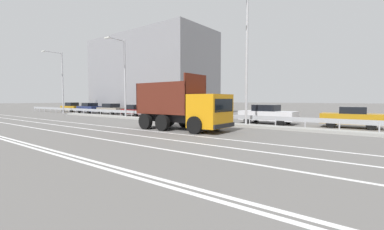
{
  "coord_description": "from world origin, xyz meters",
  "views": [
    {
      "loc": [
        15.05,
        -14.73,
        2.0
      ],
      "look_at": [
        3.18,
        0.46,
        0.85
      ],
      "focal_mm": 24.0,
      "sensor_mm": 36.0,
      "label": 1
    }
  ],
  "objects_px": {
    "median_road_sign": "(195,110)",
    "street_lamp_0": "(61,79)",
    "street_lamp_1": "(124,74)",
    "parked_car_6": "(267,114)",
    "dump_truck": "(191,111)",
    "parked_car_0": "(72,107)",
    "parked_car_5": "(208,112)",
    "parked_car_7": "(351,117)",
    "parked_car_3": "(135,110)",
    "street_lamp_2": "(246,57)",
    "parked_car_1": "(89,108)",
    "parked_car_2": "(111,109)",
    "parked_car_4": "(166,111)"
  },
  "relations": [
    {
      "from": "median_road_sign",
      "to": "street_lamp_0",
      "type": "distance_m",
      "value": 23.97
    },
    {
      "from": "street_lamp_1",
      "to": "parked_car_6",
      "type": "height_order",
      "value": "street_lamp_1"
    },
    {
      "from": "dump_truck",
      "to": "parked_car_0",
      "type": "xyz_separation_m",
      "value": [
        -31.93,
        8.32,
        -0.49
      ]
    },
    {
      "from": "parked_car_5",
      "to": "parked_car_7",
      "type": "bearing_deg",
      "value": -87.18
    },
    {
      "from": "parked_car_0",
      "to": "dump_truck",
      "type": "bearing_deg",
      "value": -108.89
    },
    {
      "from": "parked_car_3",
      "to": "parked_car_7",
      "type": "xyz_separation_m",
      "value": [
        23.17,
        0.34,
        0.07
      ]
    },
    {
      "from": "median_road_sign",
      "to": "street_lamp_2",
      "type": "bearing_deg",
      "value": 0.03
    },
    {
      "from": "parked_car_6",
      "to": "median_road_sign",
      "type": "bearing_deg",
      "value": -55.3
    },
    {
      "from": "parked_car_6",
      "to": "parked_car_0",
      "type": "bearing_deg",
      "value": -90.26
    },
    {
      "from": "parked_car_1",
      "to": "parked_car_2",
      "type": "distance_m",
      "value": 5.08
    },
    {
      "from": "parked_car_1",
      "to": "parked_car_2",
      "type": "height_order",
      "value": "parked_car_1"
    },
    {
      "from": "parked_car_0",
      "to": "parked_car_6",
      "type": "bearing_deg",
      "value": -95.21
    },
    {
      "from": "parked_car_2",
      "to": "parked_car_4",
      "type": "xyz_separation_m",
      "value": [
        11.03,
        -0.48,
        0.05
      ]
    },
    {
      "from": "street_lamp_0",
      "to": "parked_car_3",
      "type": "relative_size",
      "value": 2.12
    },
    {
      "from": "dump_truck",
      "to": "parked_car_7",
      "type": "distance_m",
      "value": 11.53
    },
    {
      "from": "parked_car_1",
      "to": "parked_car_5",
      "type": "bearing_deg",
      "value": -86.84
    },
    {
      "from": "parked_car_7",
      "to": "parked_car_5",
      "type": "bearing_deg",
      "value": 87.74
    },
    {
      "from": "median_road_sign",
      "to": "parked_car_0",
      "type": "height_order",
      "value": "median_road_sign"
    },
    {
      "from": "parked_car_7",
      "to": "street_lamp_0",
      "type": "bearing_deg",
      "value": 93.25
    },
    {
      "from": "street_lamp_2",
      "to": "parked_car_4",
      "type": "distance_m",
      "value": 12.86
    },
    {
      "from": "street_lamp_2",
      "to": "parked_car_1",
      "type": "xyz_separation_m",
      "value": [
        -27.65,
        3.67,
        -4.39
      ]
    },
    {
      "from": "parked_car_3",
      "to": "parked_car_7",
      "type": "relative_size",
      "value": 1.05
    },
    {
      "from": "median_road_sign",
      "to": "parked_car_4",
      "type": "xyz_separation_m",
      "value": [
        -6.84,
        3.58,
        -0.36
      ]
    },
    {
      "from": "parked_car_2",
      "to": "parked_car_6",
      "type": "bearing_deg",
      "value": 85.62
    },
    {
      "from": "dump_truck",
      "to": "parked_car_6",
      "type": "xyz_separation_m",
      "value": [
        2.06,
        7.77,
        -0.46
      ]
    },
    {
      "from": "parked_car_2",
      "to": "parked_car_5",
      "type": "distance_m",
      "value": 16.68
    },
    {
      "from": "street_lamp_1",
      "to": "parked_car_4",
      "type": "bearing_deg",
      "value": 54.95
    },
    {
      "from": "street_lamp_1",
      "to": "parked_car_6",
      "type": "distance_m",
      "value": 15.46
    },
    {
      "from": "median_road_sign",
      "to": "parked_car_2",
      "type": "height_order",
      "value": "median_road_sign"
    },
    {
      "from": "median_road_sign",
      "to": "street_lamp_2",
      "type": "xyz_separation_m",
      "value": [
        4.72,
        0.0,
        4.02
      ]
    },
    {
      "from": "street_lamp_1",
      "to": "parked_car_3",
      "type": "distance_m",
      "value": 6.09
    },
    {
      "from": "median_road_sign",
      "to": "parked_car_4",
      "type": "relative_size",
      "value": 0.49
    },
    {
      "from": "street_lamp_0",
      "to": "parked_car_3",
      "type": "bearing_deg",
      "value": 17.67
    },
    {
      "from": "median_road_sign",
      "to": "parked_car_1",
      "type": "xyz_separation_m",
      "value": [
        -22.94,
        3.67,
        -0.37
      ]
    },
    {
      "from": "median_road_sign",
      "to": "parked_car_2",
      "type": "relative_size",
      "value": 0.5
    },
    {
      "from": "median_road_sign",
      "to": "street_lamp_2",
      "type": "relative_size",
      "value": 0.23
    },
    {
      "from": "street_lamp_0",
      "to": "parked_car_5",
      "type": "relative_size",
      "value": 2.04
    },
    {
      "from": "street_lamp_0",
      "to": "parked_car_7",
      "type": "height_order",
      "value": "street_lamp_0"
    },
    {
      "from": "street_lamp_2",
      "to": "parked_car_2",
      "type": "distance_m",
      "value": 23.37
    },
    {
      "from": "dump_truck",
      "to": "parked_car_2",
      "type": "xyz_separation_m",
      "value": [
        -20.87,
        8.41,
        -0.52
      ]
    },
    {
      "from": "dump_truck",
      "to": "parked_car_4",
      "type": "relative_size",
      "value": 1.48
    },
    {
      "from": "street_lamp_0",
      "to": "parked_car_2",
      "type": "height_order",
      "value": "street_lamp_0"
    },
    {
      "from": "street_lamp_1",
      "to": "parked_car_6",
      "type": "relative_size",
      "value": 1.82
    },
    {
      "from": "parked_car_3",
      "to": "parked_car_4",
      "type": "distance_m",
      "value": 5.29
    },
    {
      "from": "median_road_sign",
      "to": "parked_car_7",
      "type": "xyz_separation_m",
      "value": [
        11.04,
        3.91,
        -0.39
      ]
    },
    {
      "from": "parked_car_3",
      "to": "parked_car_4",
      "type": "height_order",
      "value": "parked_car_4"
    },
    {
      "from": "parked_car_1",
      "to": "parked_car_3",
      "type": "distance_m",
      "value": 10.81
    },
    {
      "from": "parked_car_2",
      "to": "parked_car_1",
      "type": "bearing_deg",
      "value": -88.31
    },
    {
      "from": "street_lamp_0",
      "to": "parked_car_0",
      "type": "relative_size",
      "value": 2.12
    },
    {
      "from": "median_road_sign",
      "to": "parked_car_3",
      "type": "relative_size",
      "value": 0.53
    }
  ]
}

